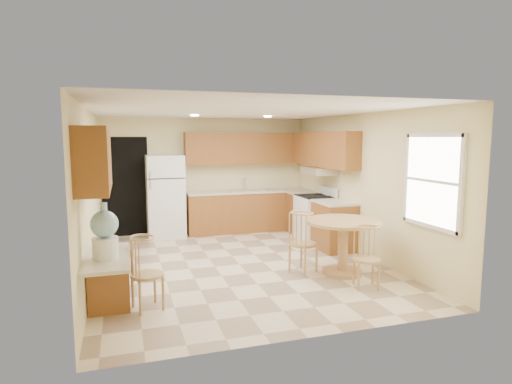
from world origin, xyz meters
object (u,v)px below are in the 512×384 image
object	(u,v)px
chair_table_b	(370,253)
chair_desk	(147,267)
refrigerator	(166,196)
chair_table_a	(306,237)
stove	(315,217)
water_crock	(105,233)
dining_table	(343,239)

from	to	relation	value
chair_table_b	chair_desk	distance (m)	2.95
refrigerator	chair_table_a	bearing A→B (deg)	-60.67
stove	chair_table_a	size ratio (longest dim) A/B	1.15
refrigerator	water_crock	bearing A→B (deg)	-104.04
stove	water_crock	bearing A→B (deg)	-142.81
stove	dining_table	distance (m)	2.19
refrigerator	water_crock	size ratio (longest dim) A/B	2.79
dining_table	chair_table_b	world-z (taller)	chair_table_b
chair_table_a	stove	bearing A→B (deg)	121.92
stove	chair_table_b	distance (m)	2.91
dining_table	chair_desk	size ratio (longest dim) A/B	1.26
chair_table_a	chair_desk	bearing A→B (deg)	-101.79
refrigerator	stove	size ratio (longest dim) A/B	1.58
stove	chair_table_a	xyz separation A→B (m)	(-1.08, -1.97, 0.11)
stove	chair_table_a	world-z (taller)	stove
refrigerator	chair_desk	size ratio (longest dim) A/B	1.92
water_crock	refrigerator	bearing A→B (deg)	75.96
chair_desk	refrigerator	bearing A→B (deg)	155.63
chair_table_a	chair_table_b	size ratio (longest dim) A/B	1.10
chair_table_a	chair_desk	world-z (taller)	chair_table_a
chair_table_b	dining_table	bearing A→B (deg)	-72.95
refrigerator	chair_desk	bearing A→B (deg)	-98.66
refrigerator	stove	bearing A→B (deg)	-22.99
stove	dining_table	xyz separation A→B (m)	(-0.53, -2.13, 0.08)
chair_table_b	chair_desk	bearing A→B (deg)	13.55
refrigerator	chair_table_b	xyz separation A→B (m)	(2.35, -4.08, -0.34)
chair_table_a	chair_desk	size ratio (longest dim) A/B	1.05
stove	chair_table_b	xyz separation A→B (m)	(-0.52, -2.86, 0.05)
refrigerator	chair_desk	xyz separation A→B (m)	(-0.60, -3.94, -0.31)
refrigerator	water_crock	distance (m)	4.33
dining_table	chair_table_a	world-z (taller)	chair_table_a
stove	chair_table_b	size ratio (longest dim) A/B	1.27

